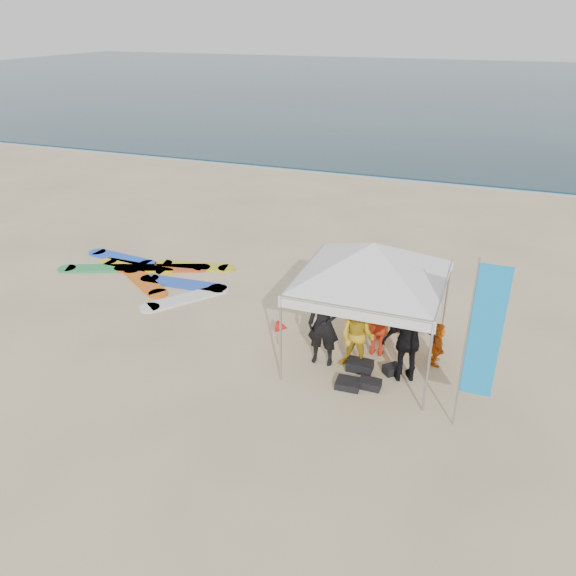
% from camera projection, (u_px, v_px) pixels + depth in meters
% --- Properties ---
extents(ground, '(120.00, 120.00, 0.00)m').
position_uv_depth(ground, '(238.00, 389.00, 11.75)').
color(ground, beige).
rests_on(ground, ground).
extents(ocean, '(160.00, 84.00, 0.08)m').
position_uv_depth(ocean, '(468.00, 86.00, 62.27)').
color(ocean, '#0C2633').
rests_on(ocean, ground).
extents(shoreline_foam, '(160.00, 1.20, 0.01)m').
position_uv_depth(shoreline_foam, '(398.00, 178.00, 27.08)').
color(shoreline_foam, silver).
rests_on(shoreline_foam, ground).
extents(person_black_a, '(0.74, 0.51, 1.96)m').
position_uv_depth(person_black_a, '(324.00, 324.00, 12.26)').
color(person_black_a, black).
rests_on(person_black_a, ground).
extents(person_yellow, '(0.84, 0.69, 1.61)m').
position_uv_depth(person_yellow, '(357.00, 337.00, 12.11)').
color(person_yellow, gold).
rests_on(person_yellow, ground).
extents(person_orange_a, '(1.09, 0.65, 1.67)m').
position_uv_depth(person_orange_a, '(379.00, 321.00, 12.66)').
color(person_orange_a, red).
rests_on(person_orange_a, ground).
extents(person_black_b, '(1.20, 0.86, 1.90)m').
position_uv_depth(person_black_b, '(409.00, 341.00, 11.69)').
color(person_black_b, black).
rests_on(person_black_b, ground).
extents(person_orange_b, '(0.86, 0.57, 1.74)m').
position_uv_depth(person_orange_b, '(378.00, 303.00, 13.40)').
color(person_orange_b, '#D85413').
rests_on(person_orange_b, ground).
extents(person_seated, '(0.38, 0.96, 1.01)m').
position_uv_depth(person_seated, '(437.00, 344.00, 12.42)').
color(person_seated, orange).
rests_on(person_seated, ground).
extents(canopy_tent, '(4.26, 4.26, 3.21)m').
position_uv_depth(canopy_tent, '(374.00, 243.00, 11.63)').
color(canopy_tent, '#A5A5A8').
rests_on(canopy_tent, ground).
extents(feather_flag, '(0.59, 0.04, 3.47)m').
position_uv_depth(feather_flag, '(483.00, 335.00, 9.77)').
color(feather_flag, '#A5A5A8').
rests_on(feather_flag, ground).
extents(marker_pennant, '(0.28, 0.28, 0.64)m').
position_uv_depth(marker_pennant, '(282.00, 327.00, 13.10)').
color(marker_pennant, '#A5A5A8').
rests_on(marker_pennant, ground).
extents(gear_pile, '(1.24, 1.26, 0.22)m').
position_uv_depth(gear_pile, '(364.00, 375.00, 12.06)').
color(gear_pile, black).
rests_on(gear_pile, ground).
extents(surfboard_spread, '(5.37, 3.48, 0.07)m').
position_uv_depth(surfboard_spread, '(154.00, 273.00, 16.95)').
color(surfboard_spread, orange).
rests_on(surfboard_spread, ground).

